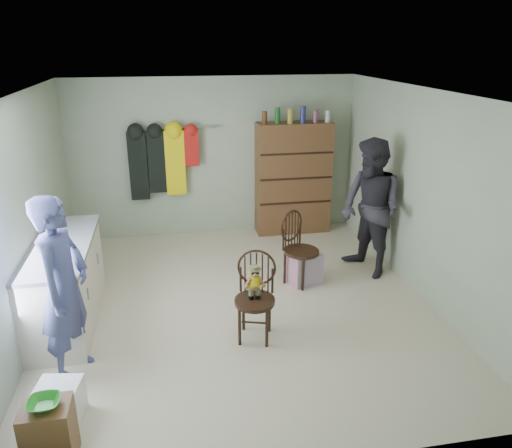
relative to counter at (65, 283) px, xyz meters
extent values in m
plane|color=beige|center=(1.95, 0.00, -0.47)|extent=(5.00, 5.00, 0.00)
plane|color=#A9B699|center=(1.95, 2.50, 0.78)|extent=(4.50, 0.00, 4.50)
plane|color=#A9B699|center=(-0.30, 0.00, 0.78)|extent=(0.00, 5.00, 5.00)
plane|color=#A9B699|center=(4.20, 0.00, 0.78)|extent=(0.00, 5.00, 5.00)
plane|color=white|center=(1.95, 0.00, 2.03)|extent=(5.00, 5.00, 0.00)
cube|color=silver|center=(0.00, 0.00, -0.02)|extent=(0.60, 1.80, 0.90)
cube|color=slate|center=(0.00, 0.00, 0.45)|extent=(0.64, 1.86, 0.04)
cylinder|color=#99999E|center=(0.31, -0.45, 0.07)|extent=(0.02, 0.02, 0.14)
cylinder|color=#99999E|center=(0.31, 0.45, 0.07)|extent=(0.02, 0.02, 0.14)
cube|color=brown|center=(0.20, -2.11, -0.22)|extent=(0.36, 0.31, 0.51)
imported|color=green|center=(0.20, -2.11, 0.07)|extent=(0.24, 0.24, 0.06)
cube|color=white|center=(0.18, -1.65, -0.30)|extent=(0.40, 0.39, 0.34)
cylinder|color=#382113|center=(2.01, -0.75, -0.02)|extent=(0.53, 0.53, 0.04)
cylinder|color=#382113|center=(1.83, -0.84, -0.26)|extent=(0.03, 0.03, 0.43)
cylinder|color=#382113|center=(2.11, -0.93, -0.26)|extent=(0.03, 0.03, 0.43)
cylinder|color=#382113|center=(1.92, -0.56, -0.26)|extent=(0.03, 0.03, 0.43)
cylinder|color=#382113|center=(2.19, -0.64, -0.26)|extent=(0.03, 0.03, 0.43)
torus|color=#382113|center=(2.06, -0.58, 0.28)|extent=(0.41, 0.15, 0.42)
cylinder|color=#382113|center=(1.90, -0.54, 0.14)|extent=(0.03, 0.03, 0.28)
cylinder|color=#382113|center=(2.22, -0.64, 0.14)|extent=(0.03, 0.03, 0.28)
cylinder|color=yellow|center=(2.01, -0.73, 0.20)|extent=(0.12, 0.12, 0.11)
cylinder|color=#475128|center=(2.01, -0.73, 0.08)|extent=(0.07, 0.07, 0.17)
sphere|color=#9E7042|center=(2.01, -0.73, 0.30)|extent=(0.11, 0.11, 0.11)
cylinder|color=#475128|center=(2.01, -0.73, 0.36)|extent=(0.09, 0.09, 0.04)
cube|color=black|center=(2.01, -0.78, 0.31)|extent=(0.08, 0.01, 0.02)
cylinder|color=#382113|center=(2.83, 0.41, -0.02)|extent=(0.61, 0.61, 0.04)
cylinder|color=#382113|center=(2.81, 0.21, -0.26)|extent=(0.03, 0.03, 0.43)
cylinder|color=#382113|center=(3.04, 0.38, -0.26)|extent=(0.03, 0.03, 0.43)
cylinder|color=#382113|center=(2.63, 0.44, -0.26)|extent=(0.03, 0.03, 0.43)
cylinder|color=#382113|center=(2.86, 0.62, -0.26)|extent=(0.03, 0.03, 0.43)
torus|color=#382113|center=(2.73, 0.55, 0.29)|extent=(0.35, 0.28, 0.42)
cylinder|color=#382113|center=(2.60, 0.43, 0.15)|extent=(0.03, 0.03, 0.29)
cylinder|color=#382113|center=(2.87, 0.64, 0.15)|extent=(0.03, 0.03, 0.29)
cube|color=#E57284|center=(2.89, 0.41, -0.26)|extent=(0.47, 0.40, 0.42)
imported|color=#454A7F|center=(0.20, -0.98, 0.42)|extent=(0.58, 0.74, 1.78)
imported|color=#2D2B33|center=(3.81, 0.57, 0.45)|extent=(0.95, 1.08, 1.85)
cube|color=brown|center=(3.20, 2.30, 0.43)|extent=(1.20, 0.38, 1.80)
cube|color=#382113|center=(3.20, 2.11, 0.08)|extent=(1.16, 0.02, 0.03)
cube|color=#382113|center=(3.20, 2.11, 0.48)|extent=(1.16, 0.02, 0.03)
cube|color=#382113|center=(3.20, 2.11, 0.88)|extent=(1.16, 0.02, 0.03)
cylinder|color=#592D14|center=(2.70, 2.20, 1.43)|extent=(0.08, 0.08, 0.20)
cylinder|color=#19591E|center=(2.90, 2.20, 1.45)|extent=(0.08, 0.08, 0.25)
cylinder|color=#A59933|center=(3.10, 2.20, 1.44)|extent=(0.09, 0.09, 0.23)
cylinder|color=navy|center=(3.30, 2.20, 1.46)|extent=(0.09, 0.09, 0.26)
cylinder|color=#8C3F59|center=(3.50, 2.20, 1.42)|extent=(0.08, 0.08, 0.19)
cylinder|color=#B2B2B7|center=(3.70, 2.20, 1.42)|extent=(0.09, 0.09, 0.18)
cylinder|color=#99999E|center=(1.55, 2.44, 1.28)|extent=(1.00, 0.02, 0.02)
cube|color=black|center=(0.77, 2.38, 0.72)|extent=(0.28, 0.10, 1.05)
cube|color=black|center=(1.05, 2.38, 0.77)|extent=(0.26, 0.10, 0.95)
cube|color=yellow|center=(1.33, 2.38, 0.75)|extent=(0.30, 0.10, 1.00)
cube|color=red|center=(1.59, 2.38, 0.97)|extent=(0.22, 0.10, 0.55)
camera|label=1|loc=(1.19, -5.28, 2.55)|focal=35.00mm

